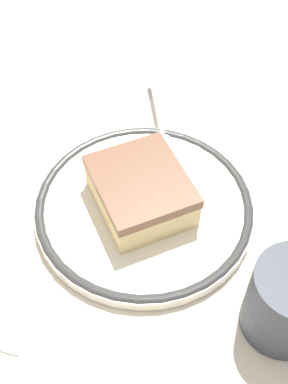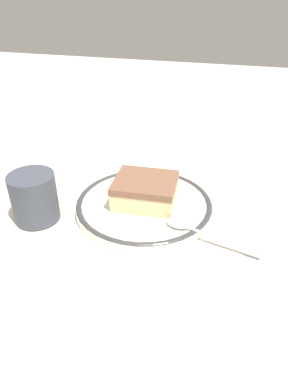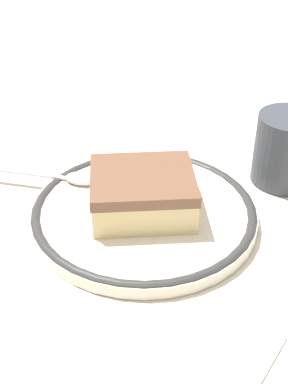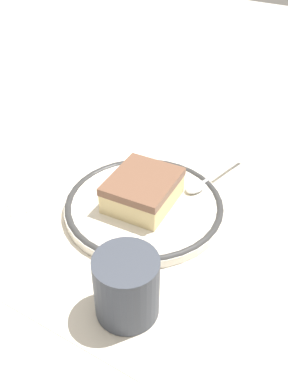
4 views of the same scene
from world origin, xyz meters
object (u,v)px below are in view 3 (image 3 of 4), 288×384
plate (144,212)px  cup (286,153)px  spoon (66,177)px  sugar_packet (256,348)px  cake_slice (143,193)px

plate → cup: bearing=114.8°
spoon → sugar_packet: spoon is taller
plate → cake_slice: cake_slice is taller
plate → spoon: (-0.05, -0.08, 0.01)m
cup → cake_slice: bearing=-64.5°
cake_slice → sugar_packet: (0.16, 0.08, -0.03)m
cake_slice → spoon: 0.10m
cup → sugar_packet: size_ratio=1.56×
cake_slice → sugar_packet: size_ratio=2.10×
cup → sugar_packet: (0.24, -0.07, -0.03)m
cup → sugar_packet: 0.25m
cake_slice → sugar_packet: 0.19m
spoon → cup: bearing=94.7°
plate → spoon: bearing=-122.0°
cake_slice → cup: size_ratio=1.35×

